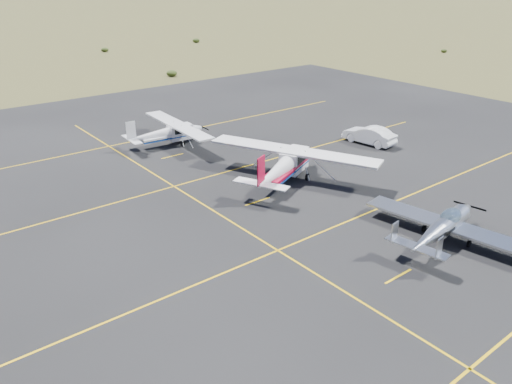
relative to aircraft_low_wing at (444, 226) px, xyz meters
name	(u,v)px	position (x,y,z in m)	size (l,w,h in m)	color
ground	(380,231)	(-1.60, 2.89, -1.00)	(1600.00, 1600.00, 0.00)	#383D1C
apron	(297,192)	(-1.60, 9.89, -1.00)	(72.00, 72.00, 0.02)	black
aircraft_low_wing	(444,226)	(0.00, 0.00, 0.00)	(7.03, 9.71, 2.10)	#B9BCC0
aircraft_cessna	(286,164)	(-1.14, 11.62, 0.40)	(9.18, 12.03, 3.17)	white
aircraft_plain	(167,132)	(-3.52, 24.04, 0.14)	(6.12, 10.21, 2.58)	silver
sedan	(369,135)	(10.25, 13.73, -0.23)	(1.61, 4.61, 1.52)	white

